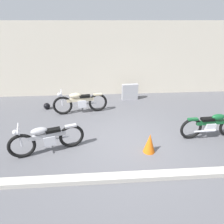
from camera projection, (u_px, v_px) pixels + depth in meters
name	position (u px, v px, depth m)	size (l,w,h in m)	color
ground_plane	(129.00, 143.00, 5.77)	(40.00, 40.00, 0.00)	#56565B
building_wall	(116.00, 59.00, 9.00)	(18.00, 0.30, 3.26)	beige
curb_strip	(138.00, 176.00, 4.46)	(18.00, 0.24, 0.12)	#B7B2A8
stone_marker	(130.00, 92.00, 8.77)	(0.71, 0.20, 0.71)	#9E9EA3
helmet	(47.00, 106.00, 7.91)	(0.25, 0.25, 0.25)	black
traffic_cone	(150.00, 143.00, 5.28)	(0.32, 0.32, 0.55)	orange
motorcycle_cream	(80.00, 102.00, 7.47)	(2.05, 0.63, 0.92)	black
motorcycle_green	(212.00, 125.00, 5.90)	(1.94, 0.54, 0.87)	black
motorcycle_silver	(47.00, 138.00, 5.21)	(1.91, 0.80, 0.89)	black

